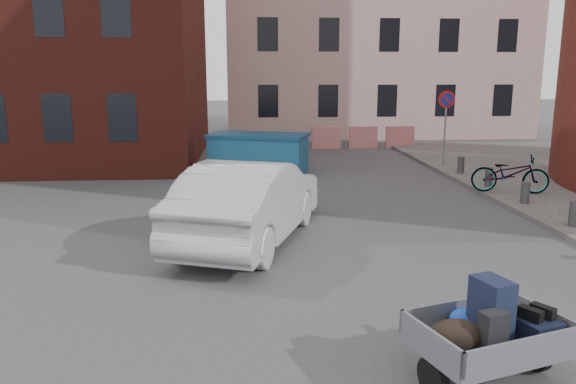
{
  "coord_description": "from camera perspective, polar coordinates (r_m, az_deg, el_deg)",
  "views": [
    {
      "loc": [
        -1.08,
        -10.13,
        3.42
      ],
      "look_at": [
        -0.29,
        0.65,
        1.1
      ],
      "focal_mm": 35.0,
      "sensor_mm": 36.0,
      "label": 1
    }
  ],
  "objects": [
    {
      "name": "building_pink",
      "position": [
        33.1,
        8.61,
        18.18
      ],
      "size": [
        16.0,
        8.0,
        14.0
      ],
      "primitive_type": "cube",
      "color": "#C49D96",
      "rests_on": "ground"
    },
    {
      "name": "trailer",
      "position": [
        6.75,
        19.67,
        -13.27
      ],
      "size": [
        1.86,
        1.97,
        1.2
      ],
      "rotation": [
        0.0,
        0.0,
        0.31
      ],
      "color": "black",
      "rests_on": "ground"
    },
    {
      "name": "ground",
      "position": [
        10.75,
        1.79,
        -6.45
      ],
      "size": [
        120.0,
        120.0,
        0.0
      ],
      "primitive_type": "plane",
      "color": "#38383A",
      "rests_on": "ground"
    },
    {
      "name": "barriers",
      "position": [
        25.84,
        7.65,
        5.51
      ],
      "size": [
        4.7,
        0.18,
        1.0
      ],
      "color": "red",
      "rests_on": "ground"
    },
    {
      "name": "dumpster",
      "position": [
        19.22,
        -2.99,
        3.92
      ],
      "size": [
        3.63,
        2.62,
        1.37
      ],
      "rotation": [
        0.0,
        0.0,
        -0.32
      ],
      "color": "#1D5C8C",
      "rests_on": "ground"
    },
    {
      "name": "bollards",
      "position": [
        15.57,
        22.95,
        -0.07
      ],
      "size": [
        0.22,
        9.02,
        0.55
      ],
      "color": "#3A3A3D",
      "rests_on": "sidewalk"
    },
    {
      "name": "silver_car",
      "position": [
        11.47,
        -3.91,
        -0.92
      ],
      "size": [
        3.36,
        5.41,
        1.68
      ],
      "primitive_type": "imported",
      "rotation": [
        0.0,
        0.0,
        2.81
      ],
      "color": "#A7AAAF",
      "rests_on": "ground"
    },
    {
      "name": "no_parking_sign",
      "position": [
        20.9,
        15.76,
        7.8
      ],
      "size": [
        0.6,
        0.09,
        2.65
      ],
      "color": "gray",
      "rests_on": "sidewalk"
    },
    {
      "name": "bicycle",
      "position": [
        16.76,
        21.62,
        1.77
      ],
      "size": [
        2.17,
        1.28,
        1.08
      ],
      "primitive_type": "imported",
      "rotation": [
        0.0,
        0.0,
        1.28
      ],
      "color": "black",
      "rests_on": "sidewalk"
    }
  ]
}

